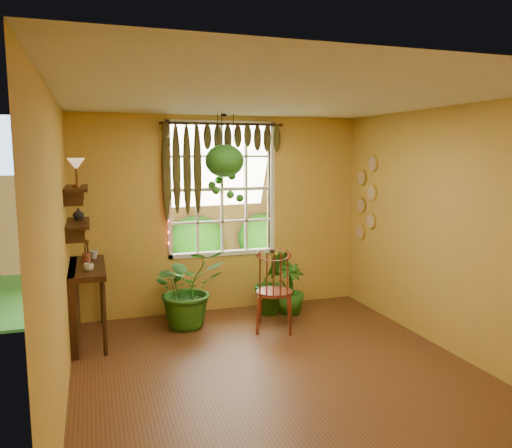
{
  "coord_description": "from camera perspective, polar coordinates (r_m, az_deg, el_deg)",
  "views": [
    {
      "loc": [
        -1.72,
        -4.4,
        2.19
      ],
      "look_at": [
        0.12,
        1.15,
        1.36
      ],
      "focal_mm": 35.0,
      "sensor_mm": 36.0,
      "label": 1
    }
  ],
  "objects": [
    {
      "name": "floor",
      "position": [
        5.21,
        2.82,
        -16.83
      ],
      "size": [
        4.5,
        4.5,
        0.0
      ],
      "primitive_type": "plane",
      "color": "#583619",
      "rests_on": "ground"
    },
    {
      "name": "ceiling",
      "position": [
        4.75,
        3.05,
        14.21
      ],
      "size": [
        4.5,
        4.5,
        0.0
      ],
      "primitive_type": "plane",
      "rotation": [
        3.14,
        0.0,
        0.0
      ],
      "color": "silver",
      "rests_on": "wall_back"
    },
    {
      "name": "wall_back",
      "position": [
        6.92,
        -3.85,
        1.08
      ],
      "size": [
        4.0,
        0.0,
        4.0
      ],
      "primitive_type": "plane",
      "rotation": [
        1.57,
        0.0,
        0.0
      ],
      "color": "gold",
      "rests_on": "floor"
    },
    {
      "name": "wall_left",
      "position": [
        4.49,
        -21.66,
        -3.31
      ],
      "size": [
        0.0,
        4.5,
        4.5
      ],
      "primitive_type": "plane",
      "rotation": [
        1.57,
        0.0,
        1.57
      ],
      "color": "gold",
      "rests_on": "floor"
    },
    {
      "name": "wall_right",
      "position": [
        5.82,
        21.6,
        -0.81
      ],
      "size": [
        0.0,
        4.5,
        4.5
      ],
      "primitive_type": "plane",
      "rotation": [
        1.57,
        0.0,
        -1.57
      ],
      "color": "gold",
      "rests_on": "floor"
    },
    {
      "name": "window",
      "position": [
        6.92,
        -3.94,
        3.99
      ],
      "size": [
        1.52,
        0.1,
        1.86
      ],
      "color": "white",
      "rests_on": "wall_back"
    },
    {
      "name": "valance_vine",
      "position": [
        6.76,
        -4.43,
        8.78
      ],
      "size": [
        1.7,
        0.12,
        1.1
      ],
      "color": "#331C0E",
      "rests_on": "window"
    },
    {
      "name": "string_lights",
      "position": [
        6.67,
        -10.09,
        4.16
      ],
      "size": [
        0.03,
        0.03,
        1.54
      ],
      "primitive_type": null,
      "color": "#FF2633",
      "rests_on": "window"
    },
    {
      "name": "wall_plates",
      "position": [
        7.24,
        12.46,
        2.81
      ],
      "size": [
        0.04,
        0.32,
        1.1
      ],
      "primitive_type": null,
      "color": "#F7E4CA",
      "rests_on": "wall_right"
    },
    {
      "name": "counter_ledge",
      "position": [
        6.22,
        -19.63,
        -7.68
      ],
      "size": [
        0.4,
        1.2,
        0.9
      ],
      "color": "#331C0E",
      "rests_on": "floor"
    },
    {
      "name": "shelf_lower",
      "position": [
        6.05,
        -19.68,
        0.09
      ],
      "size": [
        0.25,
        0.9,
        0.04
      ],
      "primitive_type": "cube",
      "color": "#331C0E",
      "rests_on": "wall_left"
    },
    {
      "name": "shelf_upper",
      "position": [
        6.01,
        -19.86,
        3.87
      ],
      "size": [
        0.25,
        0.9,
        0.04
      ],
      "primitive_type": "cube",
      "color": "#331C0E",
      "rests_on": "wall_left"
    },
    {
      "name": "backyard",
      "position": [
        11.48,
        -8.5,
        3.46
      ],
      "size": [
        14.0,
        10.0,
        12.0
      ],
      "color": "#1F5217",
      "rests_on": "ground"
    },
    {
      "name": "windsor_chair",
      "position": [
        6.27,
        2.1,
        -8.97
      ],
      "size": [
        0.6,
        0.61,
        1.22
      ],
      "rotation": [
        0.0,
        0.0,
        -0.42
      ],
      "color": "brown",
      "rests_on": "floor"
    },
    {
      "name": "potted_plant_left",
      "position": [
        6.41,
        -7.78,
        -7.22
      ],
      "size": [
        1.06,
        0.97,
        1.02
      ],
      "primitive_type": "imported",
      "rotation": [
        0.0,
        0.0,
        0.22
      ],
      "color": "#195416",
      "rests_on": "floor"
    },
    {
      "name": "potted_plant_mid",
      "position": [
        6.87,
        1.92,
        -6.58
      ],
      "size": [
        0.54,
        0.45,
        0.91
      ],
      "primitive_type": "imported",
      "rotation": [
        0.0,
        0.0,
        -0.11
      ],
      "color": "#195416",
      "rests_on": "floor"
    },
    {
      "name": "potted_plant_right",
      "position": [
        6.91,
        3.89,
        -7.35
      ],
      "size": [
        0.51,
        0.51,
        0.71
      ],
      "primitive_type": "imported",
      "rotation": [
        0.0,
        0.0,
        0.34
      ],
      "color": "#195416",
      "rests_on": "floor"
    },
    {
      "name": "hanging_basket",
      "position": [
        6.58,
        -3.61,
        6.65
      ],
      "size": [
        0.51,
        0.51,
        1.17
      ],
      "color": "black",
      "rests_on": "ceiling"
    },
    {
      "name": "cup_a",
      "position": [
        5.84,
        -18.59,
        -4.69
      ],
      "size": [
        0.12,
        0.12,
        0.09
      ],
      "primitive_type": "imported",
      "rotation": [
        0.0,
        0.0,
        -0.1
      ],
      "color": "silver",
      "rests_on": "counter_ledge"
    },
    {
      "name": "cup_b",
      "position": [
        6.49,
        -18.06,
        -3.34
      ],
      "size": [
        0.14,
        0.14,
        0.1
      ],
      "primitive_type": "imported",
      "rotation": [
        0.0,
        0.0,
        -0.33
      ],
      "color": "beige",
      "rests_on": "counter_ledge"
    },
    {
      "name": "brush_jar",
      "position": [
        6.24,
        -18.81,
        -2.99
      ],
      "size": [
        0.1,
        0.1,
        0.36
      ],
      "color": "brown",
      "rests_on": "counter_ledge"
    },
    {
      "name": "shelf_vase",
      "position": [
        6.25,
        -19.64,
        1.12
      ],
      "size": [
        0.15,
        0.15,
        0.14
      ],
      "primitive_type": "imported",
      "rotation": [
        0.0,
        0.0,
        0.15
      ],
      "color": "#B2AD99",
      "rests_on": "shelf_lower"
    },
    {
      "name": "tiffany_lamp",
      "position": [
        5.84,
        -19.87,
        6.27
      ],
      "size": [
        0.19,
        0.19,
        0.32
      ],
      "color": "brown",
      "rests_on": "shelf_upper"
    }
  ]
}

